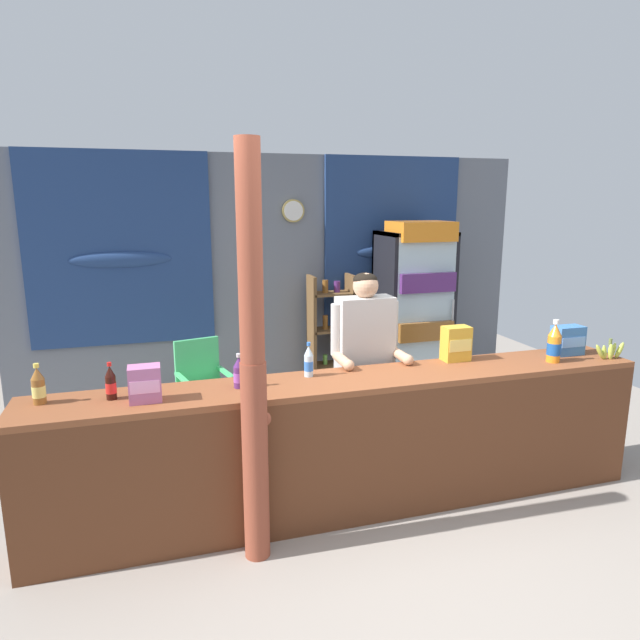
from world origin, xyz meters
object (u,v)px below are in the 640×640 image
stall_counter (360,435)px  soda_bottle_iced_tea (38,387)px  soda_bottle_water (309,362)px  timber_post (253,371)px  snack_box_wafer (145,384)px  plastic_lawn_chair (202,380)px  drink_fridge (414,301)px  snack_box_biscuit (568,340)px  shopkeeper (365,351)px  bottle_shelf_rack (331,333)px  snack_box_choco_powder (456,344)px  soda_bottle_grape_soda (239,373)px  banana_bunch (610,351)px  soda_bottle_cola (111,384)px  soda_bottle_orange_soda (554,344)px

stall_counter → soda_bottle_iced_tea: size_ratio=17.34×
stall_counter → soda_bottle_water: 0.59m
timber_post → snack_box_wafer: size_ratio=11.35×
plastic_lawn_chair → soda_bottle_iced_tea: size_ratio=3.53×
drink_fridge → snack_box_biscuit: 1.99m
shopkeeper → stall_counter: bearing=-114.1°
bottle_shelf_rack → soda_bottle_iced_tea: 3.36m
timber_post → plastic_lawn_chair: timber_post is taller
drink_fridge → plastic_lawn_chair: drink_fridge is taller
snack_box_choco_powder → snack_box_biscuit: size_ratio=1.10×
stall_counter → soda_bottle_grape_soda: size_ratio=18.97×
plastic_lawn_chair → snack_box_choco_powder: snack_box_choco_powder is taller
snack_box_wafer → soda_bottle_grape_soda: bearing=8.3°
stall_counter → snack_box_choco_powder: size_ratio=16.44×
bottle_shelf_rack → snack_box_wafer: bearing=-129.4°
drink_fridge → shopkeeper: (-1.21, -1.61, -0.04)m
plastic_lawn_chair → soda_bottle_iced_tea: 1.97m
stall_counter → soda_bottle_water: (-0.28, 0.24, 0.46)m
shopkeeper → soda_bottle_water: bearing=-149.7°
drink_fridge → soda_bottle_iced_tea: 3.91m
banana_bunch → soda_bottle_grape_soda: bearing=176.8°
drink_fridge → soda_bottle_cola: 3.59m
soda_bottle_orange_soda → snack_box_choco_powder: 0.71m
drink_fridge → snack_box_biscuit: (0.32, -1.97, 0.02)m
snack_box_choco_powder → snack_box_biscuit: 0.91m
soda_bottle_water → snack_box_biscuit: soda_bottle_water is taller
snack_box_choco_powder → soda_bottle_water: bearing=-177.4°
bottle_shelf_rack → shopkeeper: size_ratio=0.83×
bottle_shelf_rack → timber_post: bearing=-116.7°
soda_bottle_water → snack_box_biscuit: 2.06m
bottle_shelf_rack → plastic_lawn_chair: size_ratio=1.55×
banana_bunch → timber_post: bearing=-175.4°
soda_bottle_grape_soda → snack_box_biscuit: same height
plastic_lawn_chair → snack_box_wafer: (-0.47, -1.71, 0.57)m
snack_box_biscuit → soda_bottle_water: bearing=178.5°
timber_post → soda_bottle_grape_soda: (-0.02, 0.38, -0.13)m
shopkeeper → snack_box_wafer: bearing=-162.9°
soda_bottle_cola → soda_bottle_water: bearing=3.7°
drink_fridge → banana_bunch: 2.23m
snack_box_wafer → snack_box_biscuit: 3.11m
stall_counter → soda_bottle_cola: soda_bottle_cola is taller
snack_box_wafer → snack_box_biscuit: size_ratio=0.93×
banana_bunch → soda_bottle_orange_soda: bearing=173.1°
soda_bottle_cola → snack_box_biscuit: size_ratio=0.98×
soda_bottle_cola → snack_box_choco_powder: size_ratio=0.89×
bottle_shelf_rack → snack_box_biscuit: bearing=-61.7°
soda_bottle_orange_soda → timber_post: bearing=-173.1°
soda_bottle_cola → timber_post: bearing=-26.2°
snack_box_wafer → snack_box_choco_powder: bearing=5.9°
timber_post → soda_bottle_water: 0.67m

